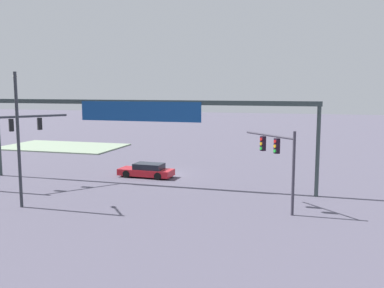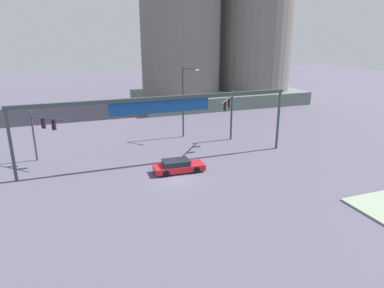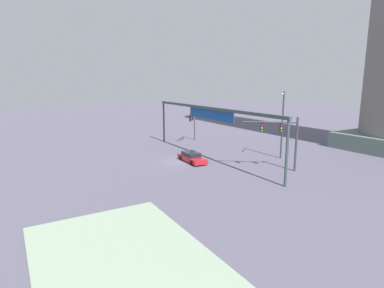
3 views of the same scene
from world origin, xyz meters
name	(u,v)px [view 2 (image 2 of 3)]	position (x,y,z in m)	size (l,w,h in m)	color
ground_plane	(175,178)	(0.00, 0.00, 0.00)	(196.26, 196.26, 0.00)	#555163
traffic_signal_near_corner	(43,128)	(-10.97, 8.32, 3.57)	(3.43, 3.40, 5.10)	#3A3744
traffic_signal_opposite_side	(229,109)	(9.16, 7.99, 4.13)	(3.86, 4.89, 6.06)	#343742
streetlamp_curved_arm	(185,98)	(5.10, 12.08, 4.97)	(1.62, 1.98, 8.64)	#31353D
overhead_sign_gantry	(161,106)	(0.00, 4.22, 5.78)	(27.09, 0.43, 6.72)	#364445
sedan_car_approaching	(178,166)	(0.72, 1.27, 0.58)	(4.78, 2.02, 1.21)	red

